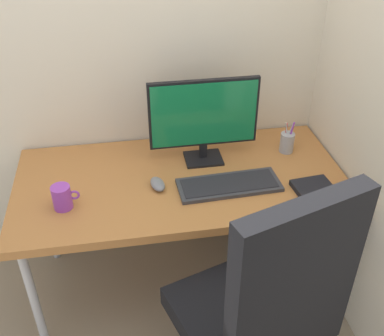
{
  "coord_description": "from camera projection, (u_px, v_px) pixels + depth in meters",
  "views": [
    {
      "loc": [
        -0.25,
        -1.75,
        1.96
      ],
      "look_at": [
        0.04,
        -0.08,
        0.8
      ],
      "focal_mm": 43.2,
      "sensor_mm": 36.0,
      "label": 1
    }
  ],
  "objects": [
    {
      "name": "monitor",
      "position": [
        204.0,
        117.0,
        2.17
      ],
      "size": [
        0.52,
        0.15,
        0.42
      ],
      "color": "black",
      "rests_on": "desk"
    },
    {
      "name": "pen_holder",
      "position": [
        287.0,
        142.0,
        2.33
      ],
      "size": [
        0.07,
        0.07,
        0.17
      ],
      "color": "#9EA0A5",
      "rests_on": "desk"
    },
    {
      "name": "mouse",
      "position": [
        158.0,
        184.0,
        2.1
      ],
      "size": [
        0.08,
        0.12,
        0.04
      ],
      "primitive_type": "ellipsoid",
      "rotation": [
        0.0,
        0.0,
        0.21
      ],
      "color": "slate",
      "rests_on": "desk"
    },
    {
      "name": "office_chair",
      "position": [
        264.0,
        307.0,
        1.66
      ],
      "size": [
        0.65,
        0.64,
        1.18
      ],
      "color": "black",
      "rests_on": "ground_plane"
    },
    {
      "name": "desk",
      "position": [
        181.0,
        186.0,
        2.2
      ],
      "size": [
        1.54,
        0.76,
        0.7
      ],
      "color": "#B27038",
      "rests_on": "ground_plane"
    },
    {
      "name": "notebook",
      "position": [
        315.0,
        190.0,
        2.07
      ],
      "size": [
        0.19,
        0.19,
        0.03
      ],
      "primitive_type": "cube",
      "rotation": [
        0.0,
        0.0,
        0.1
      ],
      "color": "black",
      "rests_on": "desk"
    },
    {
      "name": "filing_cabinet",
      "position": [
        280.0,
        228.0,
        2.49
      ],
      "size": [
        0.41,
        0.56,
        0.59
      ],
      "color": "silver",
      "rests_on": "ground_plane"
    },
    {
      "name": "keyboard",
      "position": [
        229.0,
        185.0,
        2.11
      ],
      "size": [
        0.48,
        0.2,
        0.02
      ],
      "color": "#333338",
      "rests_on": "desk"
    },
    {
      "name": "coffee_mug",
      "position": [
        62.0,
        197.0,
        1.96
      ],
      "size": [
        0.12,
        0.08,
        0.11
      ],
      "color": "purple",
      "rests_on": "desk"
    },
    {
      "name": "wall_back",
      "position": [
        166.0,
        2.0,
        2.11
      ],
      "size": [
        3.32,
        0.04,
        2.8
      ],
      "primitive_type": "cube",
      "color": "beige",
      "rests_on": "ground_plane"
    },
    {
      "name": "ground_plane",
      "position": [
        183.0,
        280.0,
        2.57
      ],
      "size": [
        8.0,
        8.0,
        0.0
      ],
      "primitive_type": "plane",
      "color": "gray"
    }
  ]
}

